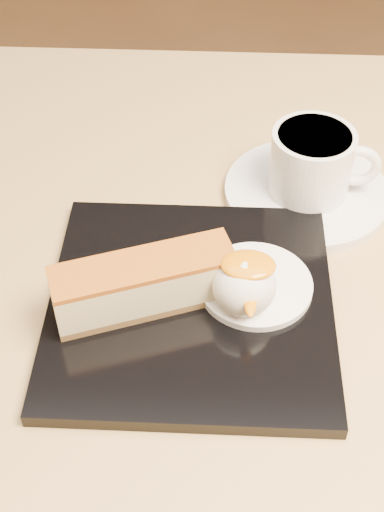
{
  "coord_description": "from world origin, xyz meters",
  "views": [
    {
      "loc": [
        0.04,
        -0.36,
        1.15
      ],
      "look_at": [
        0.02,
        0.02,
        0.76
      ],
      "focal_mm": 50.0,
      "sensor_mm": 36.0,
      "label": 1
    }
  ],
  "objects_px": {
    "cheesecake": "(144,284)",
    "table": "(168,418)",
    "dessert_plate": "(191,305)",
    "coffee_cup": "(313,162)",
    "ice_cream_scoop": "(244,285)",
    "saucer": "(306,193)"
  },
  "relations": [
    {
      "from": "cheesecake",
      "to": "coffee_cup",
      "type": "xyz_separation_m",
      "value": [
        0.14,
        0.15,
        0.01
      ]
    },
    {
      "from": "table",
      "to": "cheesecake",
      "type": "relative_size",
      "value": 5.64
    },
    {
      "from": "coffee_cup",
      "to": "ice_cream_scoop",
      "type": "bearing_deg",
      "value": -108.42
    },
    {
      "from": "cheesecake",
      "to": "dessert_plate",
      "type": "bearing_deg",
      "value": -11.88
    },
    {
      "from": "cheesecake",
      "to": "saucer",
      "type": "bearing_deg",
      "value": 27.18
    },
    {
      "from": "ice_cream_scoop",
      "to": "saucer",
      "type": "xyz_separation_m",
      "value": [
        0.06,
        0.15,
        -0.03
      ]
    },
    {
      "from": "table",
      "to": "coffee_cup",
      "type": "distance_m",
      "value": 0.27
    },
    {
      "from": "saucer",
      "to": "coffee_cup",
      "type": "bearing_deg",
      "value": -4.52
    },
    {
      "from": "table",
      "to": "ice_cream_scoop",
      "type": "xyz_separation_m",
      "value": [
        0.06,
        -0.0,
        0.19
      ]
    },
    {
      "from": "coffee_cup",
      "to": "cheesecake",
      "type": "bearing_deg",
      "value": -128.71
    },
    {
      "from": "coffee_cup",
      "to": "saucer",
      "type": "bearing_deg",
      "value": 180.0
    },
    {
      "from": "dessert_plate",
      "to": "coffee_cup",
      "type": "xyz_separation_m",
      "value": [
        0.1,
        0.14,
        0.03
      ]
    },
    {
      "from": "ice_cream_scoop",
      "to": "cheesecake",
      "type": "bearing_deg",
      "value": 180.0
    },
    {
      "from": "cheesecake",
      "to": "coffee_cup",
      "type": "relative_size",
      "value": 1.45
    },
    {
      "from": "dessert_plate",
      "to": "ice_cream_scoop",
      "type": "height_order",
      "value": "ice_cream_scoop"
    },
    {
      "from": "cheesecake",
      "to": "table",
      "type": "bearing_deg",
      "value": -15.98
    },
    {
      "from": "dessert_plate",
      "to": "ice_cream_scoop",
      "type": "distance_m",
      "value": 0.05
    },
    {
      "from": "table",
      "to": "ice_cream_scoop",
      "type": "height_order",
      "value": "ice_cream_scoop"
    },
    {
      "from": "ice_cream_scoop",
      "to": "coffee_cup",
      "type": "distance_m",
      "value": 0.16
    },
    {
      "from": "dessert_plate",
      "to": "coffee_cup",
      "type": "relative_size",
      "value": 2.24
    },
    {
      "from": "dessert_plate",
      "to": "saucer",
      "type": "height_order",
      "value": "dessert_plate"
    },
    {
      "from": "cheesecake",
      "to": "ice_cream_scoop",
      "type": "bearing_deg",
      "value": -20.01
    }
  ]
}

